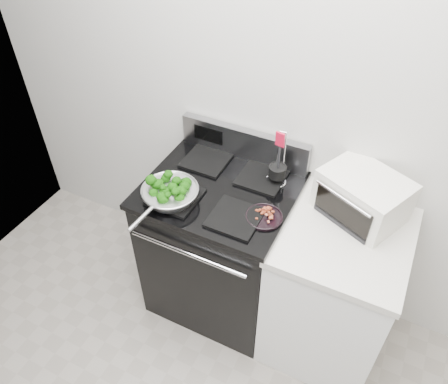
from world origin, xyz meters
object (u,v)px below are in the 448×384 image
Objects in this scene: bacon_plate at (264,215)px; toaster_oven at (363,196)px; utensil_holder at (277,174)px; skillet at (170,193)px; gas_range at (221,245)px.

bacon_plate is 0.38× the size of toaster_oven.
utensil_holder is (-0.04, 0.27, 0.04)m from bacon_plate.
bacon_plate is at bearing 15.55° from skillet.
bacon_plate is at bearing -69.68° from utensil_holder.
toaster_oven is at bearing 13.42° from gas_range.
skillet is 0.95m from toaster_oven.
utensil_holder reaches higher than skillet.
utensil_holder reaches higher than gas_range.
bacon_plate is 0.28m from utensil_holder.
skillet is 0.49m from bacon_plate.
toaster_oven is at bearing 34.13° from bacon_plate.
bacon_plate is at bearing -120.94° from toaster_oven.
toaster_oven reaches higher than gas_range.
bacon_plate is at bearing -19.92° from gas_range.
skillet reaches higher than bacon_plate.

